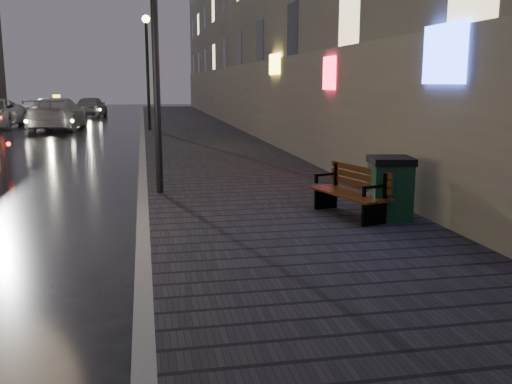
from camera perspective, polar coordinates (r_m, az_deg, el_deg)
sidewalk at (r=26.88m, az=-6.15°, el=5.92°), size 4.60×58.00×0.15m
curb at (r=26.77m, az=-11.30°, el=5.75°), size 0.20×58.00×0.15m
building_near at (r=31.44m, az=-0.95°, el=18.42°), size 1.80×50.00×13.00m
lamp_near at (r=11.73m, az=-10.11°, el=16.19°), size 0.36×0.36×5.28m
lamp_far at (r=27.70m, az=-10.82°, el=13.00°), size 0.36×0.36×5.28m
bench at (r=9.72m, az=9.58°, el=0.06°), size 0.99×1.73×0.84m
trash_bin at (r=9.60m, az=13.25°, el=0.42°), size 0.78×0.78×1.03m
taxi_mid at (r=31.10m, az=-19.23°, el=7.41°), size 2.70×5.77×1.63m
car_far at (r=41.79m, az=-16.16°, el=8.21°), size 2.11×4.46×1.47m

